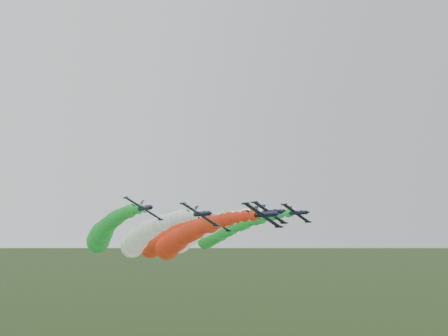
{
  "coord_description": "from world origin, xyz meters",
  "views": [
    {
      "loc": [
        -38.84,
        -78.5,
        41.82
      ],
      "look_at": [
        6.69,
        3.67,
        55.11
      ],
      "focal_mm": 35.0,
      "sensor_mm": 36.0,
      "label": 1
    }
  ],
  "objects_px": {
    "jet_lead": "(180,239)",
    "jet_inner_right": "(193,235)",
    "jet_outer_left": "(103,234)",
    "jet_outer_right": "(222,232)",
    "jet_trail": "(159,240)",
    "jet_inner_left": "(142,237)"
  },
  "relations": [
    {
      "from": "jet_inner_right",
      "to": "jet_trail",
      "type": "distance_m",
      "value": 20.21
    },
    {
      "from": "jet_inner_left",
      "to": "jet_outer_left",
      "type": "height_order",
      "value": "jet_outer_left"
    },
    {
      "from": "jet_trail",
      "to": "jet_inner_left",
      "type": "bearing_deg",
      "value": -125.91
    },
    {
      "from": "jet_inner_right",
      "to": "jet_outer_left",
      "type": "xyz_separation_m",
      "value": [
        -24.6,
        9.96,
        0.28
      ]
    },
    {
      "from": "jet_inner_right",
      "to": "jet_trail",
      "type": "height_order",
      "value": "jet_inner_right"
    },
    {
      "from": "jet_lead",
      "to": "jet_inner_right",
      "type": "relative_size",
      "value": 1.01
    },
    {
      "from": "jet_inner_left",
      "to": "jet_trail",
      "type": "relative_size",
      "value": 1.0
    },
    {
      "from": "jet_lead",
      "to": "jet_inner_left",
      "type": "relative_size",
      "value": 1.0
    },
    {
      "from": "jet_lead",
      "to": "jet_outer_left",
      "type": "distance_m",
      "value": 23.99
    },
    {
      "from": "jet_lead",
      "to": "jet_inner_left",
      "type": "xyz_separation_m",
      "value": [
        -7.86,
        10.07,
        0.47
      ]
    },
    {
      "from": "jet_outer_left",
      "to": "jet_inner_right",
      "type": "bearing_deg",
      "value": -22.05
    },
    {
      "from": "jet_lead",
      "to": "jet_inner_right",
      "type": "height_order",
      "value": "jet_inner_right"
    },
    {
      "from": "jet_outer_right",
      "to": "jet_trail",
      "type": "xyz_separation_m",
      "value": [
        -18.39,
        10.31,
        -2.76
      ]
    },
    {
      "from": "jet_outer_left",
      "to": "jet_outer_right",
      "type": "distance_m",
      "value": 39.77
    },
    {
      "from": "jet_inner_left",
      "to": "jet_inner_right",
      "type": "distance_m",
      "value": 15.33
    },
    {
      "from": "jet_trail",
      "to": "jet_outer_right",
      "type": "bearing_deg",
      "value": -29.27
    },
    {
      "from": "jet_inner_right",
      "to": "jet_outer_left",
      "type": "height_order",
      "value": "jet_outer_left"
    },
    {
      "from": "jet_outer_left",
      "to": "jet_lead",
      "type": "bearing_deg",
      "value": -42.59
    },
    {
      "from": "jet_outer_left",
      "to": "jet_outer_right",
      "type": "bearing_deg",
      "value": -0.62
    },
    {
      "from": "jet_lead",
      "to": "jet_inner_right",
      "type": "distance_m",
      "value": 9.44
    },
    {
      "from": "jet_outer_right",
      "to": "jet_inner_right",
      "type": "bearing_deg",
      "value": -147.83
    },
    {
      "from": "jet_inner_left",
      "to": "jet_outer_left",
      "type": "relative_size",
      "value": 1.0
    }
  ]
}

